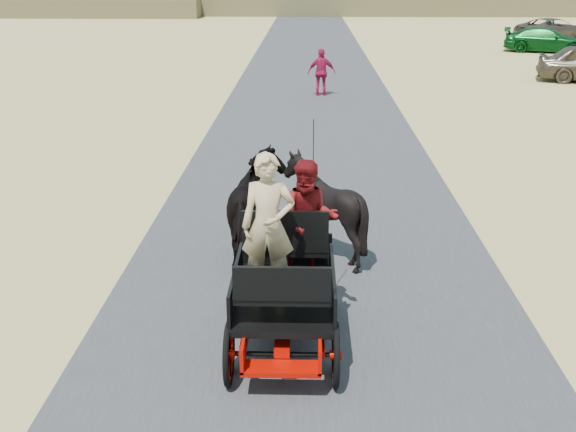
{
  "coord_description": "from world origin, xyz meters",
  "views": [
    {
      "loc": [
        -0.09,
        -9.81,
        4.63
      ],
      "look_at": [
        -0.36,
        -0.02,
        1.2
      ],
      "focal_mm": 45.0,
      "sensor_mm": 36.0,
      "label": 1
    }
  ],
  "objects_px": {
    "carriage": "(285,320)",
    "car_d": "(553,29)",
    "horse_left": "(257,208)",
    "car_c": "(546,40)",
    "horse_right": "(324,208)",
    "pedestrian": "(322,72)"
  },
  "relations": [
    {
      "from": "carriage",
      "to": "car_d",
      "type": "xyz_separation_m",
      "value": [
        15.87,
        39.6,
        0.33
      ]
    },
    {
      "from": "car_d",
      "to": "carriage",
      "type": "bearing_deg",
      "value": 128.39
    },
    {
      "from": "horse_left",
      "to": "car_c",
      "type": "relative_size",
      "value": 0.44
    },
    {
      "from": "car_c",
      "to": "horse_right",
      "type": "bearing_deg",
      "value": 173.66
    },
    {
      "from": "pedestrian",
      "to": "car_c",
      "type": "xyz_separation_m",
      "value": [
        12.63,
        14.33,
        -0.21
      ]
    },
    {
      "from": "horse_right",
      "to": "pedestrian",
      "type": "height_order",
      "value": "pedestrian"
    },
    {
      "from": "horse_left",
      "to": "pedestrian",
      "type": "distance_m",
      "value": 15.64
    },
    {
      "from": "horse_left",
      "to": "pedestrian",
      "type": "xyz_separation_m",
      "value": [
        1.32,
        15.59,
        0.02
      ]
    },
    {
      "from": "car_c",
      "to": "car_d",
      "type": "xyz_separation_m",
      "value": [
        2.47,
        6.68,
        0.04
      ]
    },
    {
      "from": "carriage",
      "to": "car_c",
      "type": "distance_m",
      "value": 35.54
    },
    {
      "from": "car_d",
      "to": "car_c",
      "type": "bearing_deg",
      "value": 129.96
    },
    {
      "from": "horse_left",
      "to": "car_c",
      "type": "height_order",
      "value": "horse_left"
    },
    {
      "from": "car_c",
      "to": "pedestrian",
      "type": "bearing_deg",
      "value": 155.5
    },
    {
      "from": "horse_left",
      "to": "carriage",
      "type": "bearing_deg",
      "value": 100.39
    },
    {
      "from": "horse_left",
      "to": "horse_right",
      "type": "height_order",
      "value": "horse_right"
    },
    {
      "from": "carriage",
      "to": "car_c",
      "type": "xyz_separation_m",
      "value": [
        13.4,
        32.92,
        0.3
      ]
    },
    {
      "from": "horse_right",
      "to": "car_c",
      "type": "distance_m",
      "value": 32.56
    },
    {
      "from": "carriage",
      "to": "horse_left",
      "type": "height_order",
      "value": "horse_left"
    },
    {
      "from": "horse_right",
      "to": "pedestrian",
      "type": "relative_size",
      "value": 0.98
    },
    {
      "from": "carriage",
      "to": "horse_right",
      "type": "relative_size",
      "value": 1.41
    },
    {
      "from": "carriage",
      "to": "car_c",
      "type": "relative_size",
      "value": 0.53
    },
    {
      "from": "carriage",
      "to": "pedestrian",
      "type": "relative_size",
      "value": 1.39
    }
  ]
}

